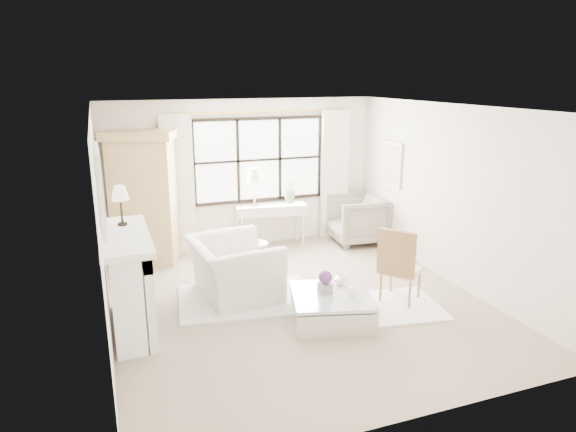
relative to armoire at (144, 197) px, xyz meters
The scene contains 32 objects.
floor 3.23m from the armoire, 53.21° to the right, with size 5.50×5.50×0.00m, color gray.
ceiling 3.40m from the armoire, 53.21° to the right, with size 5.50×5.50×0.00m, color white.
wall_back 1.85m from the armoire, 10.23° to the left, with size 5.00×5.00×0.00m, color white.
wall_front 5.49m from the armoire, 70.69° to the right, with size 5.00×5.00×0.00m, color white.
wall_left 2.53m from the armoire, 105.84° to the right, with size 5.50×5.50×0.00m, color beige.
wall_right 4.95m from the armoire, 29.33° to the right, with size 5.50×5.50×0.00m, color beige.
window_pane 2.18m from the armoire, ahead, with size 2.40×0.02×1.50m, color white.
window_frame 2.18m from the armoire, ahead, with size 2.50×0.04×1.50m, color black, non-canonical shape.
curtain_rod 2.51m from the armoire, ahead, with size 0.04×0.04×3.30m, color #AD8A3C.
curtain_left 0.66m from the armoire, 20.33° to the left, with size 0.55×0.10×2.47m, color silver.
curtain_right 3.62m from the armoire, ahead, with size 0.55×0.10×2.47m, color white.
fireplace 2.52m from the armoire, 100.78° to the right, with size 0.58×1.66×1.26m.
mirror_frame 2.61m from the armoire, 105.19° to the right, with size 0.05×1.15×0.95m, color white.
mirror_glass 2.60m from the armoire, 104.52° to the right, with size 0.02×1.00×0.80m, color silver.
art_frame 4.36m from the armoire, ahead, with size 0.04×0.62×0.82m, color silver.
art_canvas 4.34m from the armoire, ahead, with size 0.01×0.52×0.72m, color beige.
mantel_lamp 2.15m from the armoire, 101.91° to the right, with size 0.22×0.22×0.51m.
armoire is the anchor object (origin of this frame).
console_table 2.38m from the armoire, ahead, with size 1.35×0.63×0.80m.
console_lamp 1.97m from the armoire, ahead, with size 0.28×0.28×0.69m.
orchid_plant 2.66m from the armoire, ahead, with size 0.28×0.22×0.50m, color #546F4A.
side_table 2.11m from the armoire, 35.12° to the right, with size 0.40×0.40×0.51m.
rug_left 2.63m from the armoire, 60.88° to the right, with size 1.89×1.33×0.03m, color silver.
rug_right 4.33m from the armoire, 46.18° to the right, with size 1.46×1.10×0.03m, color white.
club_armchair 2.28m from the armoire, 61.44° to the right, with size 1.29×1.13×0.84m, color silver.
wingback_chair 3.94m from the armoire, ahead, with size 0.96×0.99×0.90m, color gray.
french_chair 4.37m from the armoire, 42.39° to the right, with size 0.68×0.68×1.08m.
coffee_table 3.83m from the armoire, 57.09° to the right, with size 1.23×1.23×0.38m.
planter_box 3.67m from the armoire, 57.16° to the right, with size 0.17×0.17×0.13m, color gray.
planter_flowers 3.65m from the armoire, 57.16° to the right, with size 0.17×0.17×0.17m, color #5B2C6E.
pillar_candle 4.00m from the armoire, 55.56° to the right, with size 0.09×0.09×0.12m, color white.
coffee_vase 3.70m from the armoire, 51.87° to the right, with size 0.16×0.16×0.17m, color silver.
Camera 1 is at (-2.44, -6.20, 3.10)m, focal length 32.00 mm.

